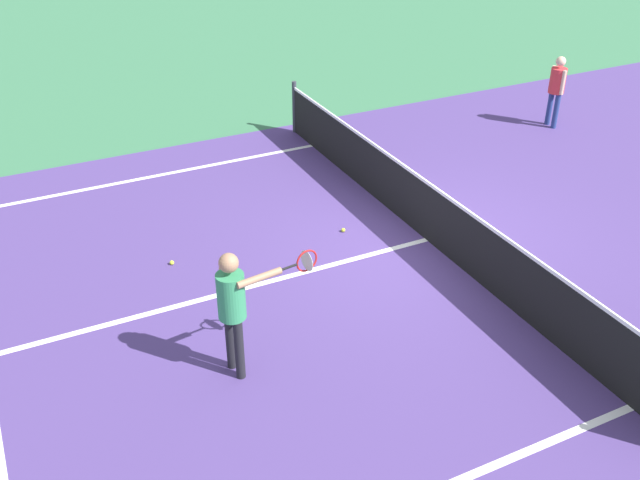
{
  "coord_description": "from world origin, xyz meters",
  "views": [
    {
      "loc": [
        7.99,
        -5.78,
        5.73
      ],
      "look_at": [
        0.8,
        -2.24,
        1.0
      ],
      "focal_mm": 40.87,
      "sensor_mm": 36.0,
      "label": 1
    }
  ],
  "objects_px": {
    "tennis_ball_mid_court": "(172,263)",
    "net": "(429,212)",
    "tennis_ball_near_net": "(343,230)",
    "player_far": "(557,85)",
    "player_near": "(234,301)"
  },
  "relations": [
    {
      "from": "tennis_ball_mid_court",
      "to": "net",
      "type": "bearing_deg",
      "value": 74.41
    },
    {
      "from": "tennis_ball_near_net",
      "to": "net",
      "type": "bearing_deg",
      "value": 53.03
    },
    {
      "from": "player_far",
      "to": "tennis_ball_mid_court",
      "type": "bearing_deg",
      "value": -78.39
    },
    {
      "from": "tennis_ball_near_net",
      "to": "tennis_ball_mid_court",
      "type": "relative_size",
      "value": 1.0
    },
    {
      "from": "net",
      "to": "player_near",
      "type": "bearing_deg",
      "value": -66.72
    },
    {
      "from": "player_near",
      "to": "player_far",
      "type": "xyz_separation_m",
      "value": [
        -4.43,
        8.68,
        -0.12
      ]
    },
    {
      "from": "net",
      "to": "player_far",
      "type": "xyz_separation_m",
      "value": [
        -2.84,
        4.97,
        0.4
      ]
    },
    {
      "from": "tennis_ball_near_net",
      "to": "tennis_ball_mid_court",
      "type": "distance_m",
      "value": 2.72
    },
    {
      "from": "net",
      "to": "tennis_ball_mid_court",
      "type": "height_order",
      "value": "net"
    },
    {
      "from": "player_far",
      "to": "tennis_ball_near_net",
      "type": "bearing_deg",
      "value": -71.2
    },
    {
      "from": "tennis_ball_mid_court",
      "to": "player_near",
      "type": "bearing_deg",
      "value": 1.03
    },
    {
      "from": "player_far",
      "to": "tennis_ball_mid_court",
      "type": "height_order",
      "value": "player_far"
    },
    {
      "from": "player_far",
      "to": "tennis_ball_near_net",
      "type": "xyz_separation_m",
      "value": [
        2.05,
        -6.02,
        -0.86
      ]
    },
    {
      "from": "player_near",
      "to": "tennis_ball_mid_court",
      "type": "distance_m",
      "value": 2.82
    },
    {
      "from": "net",
      "to": "player_near",
      "type": "distance_m",
      "value": 4.07
    }
  ]
}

